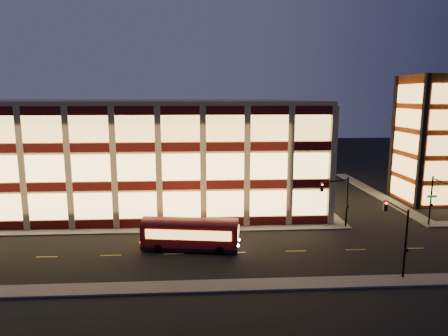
{
  "coord_description": "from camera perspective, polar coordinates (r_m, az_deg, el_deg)",
  "views": [
    {
      "loc": [
        6.67,
        -42.77,
        15.06
      ],
      "look_at": [
        9.73,
        8.0,
        5.89
      ],
      "focal_mm": 32.0,
      "sensor_mm": 36.0,
      "label": 1
    }
  ],
  "objects": [
    {
      "name": "traffic_signal_far",
      "position": [
        47.02,
        15.98,
        -3.65
      ],
      "size": [
        3.79,
        1.87,
        6.0
      ],
      "color": "black",
      "rests_on": "ground"
    },
    {
      "name": "traffic_signal_right",
      "position": [
        51.15,
        28.35,
        -3.4
      ],
      "size": [
        1.2,
        4.37,
        6.0
      ],
      "color": "black",
      "rests_on": "ground"
    },
    {
      "name": "trolley_bus",
      "position": [
        40.17,
        -4.86,
        -9.11
      ],
      "size": [
        9.77,
        3.76,
        3.23
      ],
      "rotation": [
        0.0,
        0.0,
        -0.15
      ],
      "color": "maroon",
      "rests_on": "ground"
    },
    {
      "name": "sidewalk_near",
      "position": [
        33.99,
        -15.01,
        -16.31
      ],
      "size": [
        100.0,
        2.0,
        0.15
      ],
      "primitive_type": "cube",
      "color": "#514F4C",
      "rests_on": "ground"
    },
    {
      "name": "stair_tower",
      "position": [
        64.34,
        27.78,
        3.63
      ],
      "size": [
        8.6,
        8.6,
        18.0
      ],
      "color": "#8C3814",
      "rests_on": "ground"
    },
    {
      "name": "sidewalk_office_south",
      "position": [
        47.26,
        -15.25,
        -8.64
      ],
      "size": [
        54.0,
        2.0,
        0.15
      ],
      "primitive_type": "cube",
      "color": "#514F4C",
      "rests_on": "ground"
    },
    {
      "name": "office_building",
      "position": [
        60.95,
        -12.48,
        2.61
      ],
      "size": [
        50.45,
        30.45,
        14.5
      ],
      "color": "tan",
      "rests_on": "ground"
    },
    {
      "name": "sidewalk_tower_west",
      "position": [
        67.41,
        20.6,
        -3.29
      ],
      "size": [
        2.0,
        30.0,
        0.15
      ],
      "primitive_type": "cube",
      "color": "#514F4C",
      "rests_on": "ground"
    },
    {
      "name": "sidewalk_office_east",
      "position": [
        63.75,
        11.51,
        -3.59
      ],
      "size": [
        2.0,
        30.0,
        0.15
      ],
      "primitive_type": "cube",
      "color": "#514F4C",
      "rests_on": "ground"
    },
    {
      "name": "traffic_signal_near",
      "position": [
        37.55,
        23.58,
        -7.59
      ],
      "size": [
        0.32,
        4.45,
        6.0
      ],
      "color": "black",
      "rests_on": "ground"
    },
    {
      "name": "ground",
      "position": [
        45.83,
        -11.78,
        -9.19
      ],
      "size": [
        200.0,
        200.0,
        0.0
      ],
      "primitive_type": "plane",
      "color": "black",
      "rests_on": "ground"
    }
  ]
}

